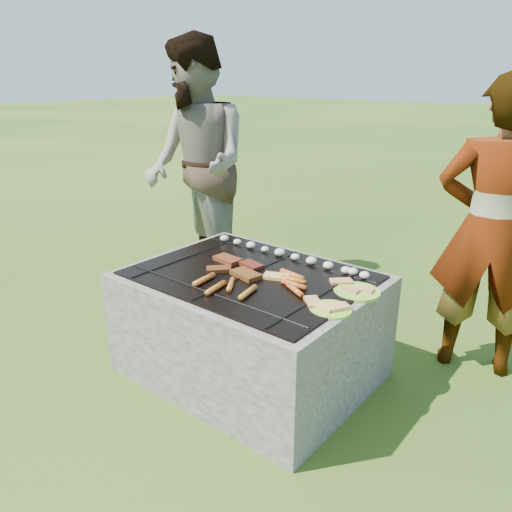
{
  "coord_description": "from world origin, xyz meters",
  "views": [
    {
      "loc": [
        1.6,
        -1.93,
        1.63
      ],
      "look_at": [
        0.0,
        0.05,
        0.7
      ],
      "focal_mm": 35.0,
      "sensor_mm": 36.0,
      "label": 1
    }
  ],
  "objects_px": {
    "plate_near": "(331,309)",
    "fire_pit": "(250,328)",
    "cook": "(491,231)",
    "plate_far": "(357,292)",
    "bystander": "(196,167)"
  },
  "relations": [
    {
      "from": "fire_pit",
      "to": "plate_far",
      "type": "distance_m",
      "value": 0.67
    },
    {
      "from": "plate_near",
      "to": "bystander",
      "type": "distance_m",
      "value": 1.95
    },
    {
      "from": "fire_pit",
      "to": "plate_far",
      "type": "bearing_deg",
      "value": 15.75
    },
    {
      "from": "fire_pit",
      "to": "cook",
      "type": "bearing_deg",
      "value": 42.61
    },
    {
      "from": "plate_far",
      "to": "bystander",
      "type": "distance_m",
      "value": 1.86
    },
    {
      "from": "plate_far",
      "to": "bystander",
      "type": "height_order",
      "value": "bystander"
    },
    {
      "from": "fire_pit",
      "to": "cook",
      "type": "height_order",
      "value": "cook"
    },
    {
      "from": "fire_pit",
      "to": "cook",
      "type": "distance_m",
      "value": 1.42
    },
    {
      "from": "fire_pit",
      "to": "cook",
      "type": "xyz_separation_m",
      "value": [
        0.97,
        0.89,
        0.55
      ]
    },
    {
      "from": "plate_near",
      "to": "plate_far",
      "type": "bearing_deg",
      "value": 90.14
    },
    {
      "from": "plate_near",
      "to": "cook",
      "type": "relative_size",
      "value": 0.12
    },
    {
      "from": "fire_pit",
      "to": "cook",
      "type": "relative_size",
      "value": 0.78
    },
    {
      "from": "plate_near",
      "to": "fire_pit",
      "type": "bearing_deg",
      "value": 170.32
    },
    {
      "from": "plate_near",
      "to": "cook",
      "type": "height_order",
      "value": "cook"
    },
    {
      "from": "fire_pit",
      "to": "plate_near",
      "type": "distance_m",
      "value": 0.66
    }
  ]
}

